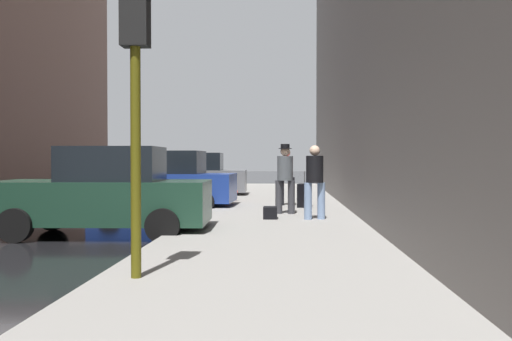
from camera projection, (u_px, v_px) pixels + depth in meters
ground_plane at (6, 228)px, 12.74m from camera, size 120.00×120.00×0.00m
sidewalk at (274, 226)px, 12.43m from camera, size 4.00×40.00×0.15m
parked_dark_green_sedan at (105, 194)px, 11.39m from camera, size 4.26×2.18×1.79m
parked_blue_sedan at (166, 182)px, 17.16m from camera, size 4.27×2.19×1.79m
parked_gray_coupe at (194, 177)px, 22.49m from camera, size 4.25×2.15×1.79m
fire_hydrant at (231, 190)px, 18.97m from camera, size 0.42×0.22×0.70m
traffic_light at (135, 55)px, 6.63m from camera, size 0.32×0.32×3.60m
pedestrian_in_red_jacket at (286, 174)px, 17.14m from camera, size 0.52×0.46×1.71m
pedestrian_in_jeans at (315, 178)px, 13.15m from camera, size 0.53×0.49×1.71m
pedestrian_with_beanie at (285, 175)px, 14.50m from camera, size 0.51×0.43×1.78m
rolling_suitcase at (305, 195)px, 16.51m from camera, size 0.45×0.61×1.04m
duffel_bag at (270, 213)px, 13.30m from camera, size 0.32×0.44×0.28m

